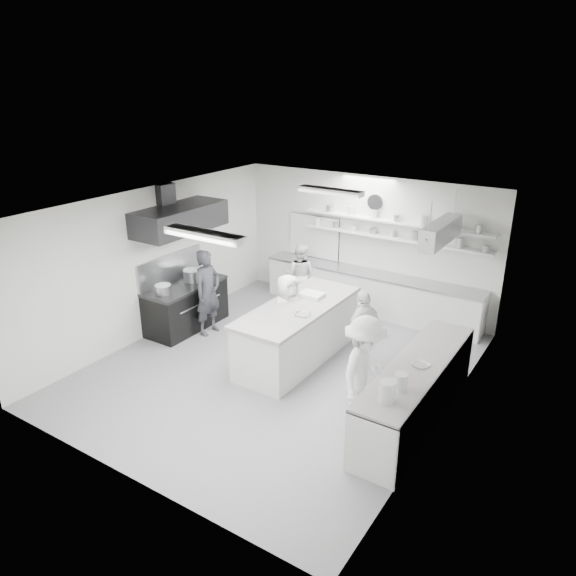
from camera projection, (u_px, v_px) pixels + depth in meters
The scene contains 27 objects.
floor at pixel (279, 368), 9.95m from camera, with size 6.00×7.00×0.02m, color gray.
ceiling at pixel (278, 205), 8.85m from camera, with size 6.00×7.00×0.02m, color silver.
wall_back at pixel (365, 243), 12.14m from camera, with size 6.00×0.04×3.00m, color beige.
wall_front at pixel (119, 380), 6.66m from camera, with size 6.00×0.04×3.00m, color beige.
wall_left at pixel (154, 261), 10.92m from camera, with size 0.04×7.00×3.00m, color beige.
wall_right at pixel (450, 333), 7.89m from camera, with size 0.04×7.00×3.00m, color beige.
stove at pixel (186, 307), 11.41m from camera, with size 0.80×1.80×0.90m, color black.
exhaust_hood at pixel (180, 219), 10.72m from camera, with size 0.85×2.00×0.50m, color #252527.
back_counter at pixel (369, 293), 12.13m from camera, with size 5.00×0.60×0.92m, color silver.
shelf_lower at pixel (393, 238), 11.60m from camera, with size 4.20×0.26×0.04m, color silver.
shelf_upper at pixel (394, 222), 11.47m from camera, with size 4.20×0.26×0.04m, color silver.
pass_through_window at pixel (314, 236), 12.80m from camera, with size 1.30×0.04×1.00m, color black.
wall_clock at pixel (375, 202), 11.66m from camera, with size 0.32×0.32×0.05m, color white.
right_counter at pixel (416, 393), 8.28m from camera, with size 0.74×3.30×0.94m, color silver.
pot_rack at pixel (441, 232), 9.98m from camera, with size 0.30×1.60×0.40m, color #A3A5A9.
light_fixture_front at pixel (205, 235), 7.47m from camera, with size 1.30×0.25×0.10m, color silver.
light_fixture_rear at pixel (331, 191), 10.29m from camera, with size 1.30×0.25×0.10m, color silver.
prep_island at pixel (298, 333), 10.11m from camera, with size 1.04×2.78×1.03m, color silver.
stove_pot at pixel (192, 277), 11.38m from camera, with size 0.36×0.36×0.30m, color #A3A5A9.
cook_stove at pixel (208, 292), 11.01m from camera, with size 0.65×0.42×1.77m, color #2E2F34.
cook_back at pixel (300, 275), 12.45m from camera, with size 0.71×0.55×1.46m, color white.
cook_island_left at pixel (288, 313), 10.33m from camera, with size 0.75×0.49×1.54m, color white.
cook_island_right at pixel (363, 328), 9.87m from camera, with size 0.84×0.35×1.43m, color white.
cook_right at pixel (364, 371), 8.10m from camera, with size 1.13×0.65×1.75m, color white.
bowl_island_a at pixel (303, 315), 9.53m from camera, with size 0.28×0.28×0.07m, color #A3A5A9.
bowl_island_b at pixel (288, 312), 9.67m from camera, with size 0.21×0.21×0.07m, color silver.
bowl_right at pixel (420, 366), 8.06m from camera, with size 0.25×0.25×0.06m, color silver.
Camera 1 is at (4.88, -7.25, 4.97)m, focal length 33.97 mm.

